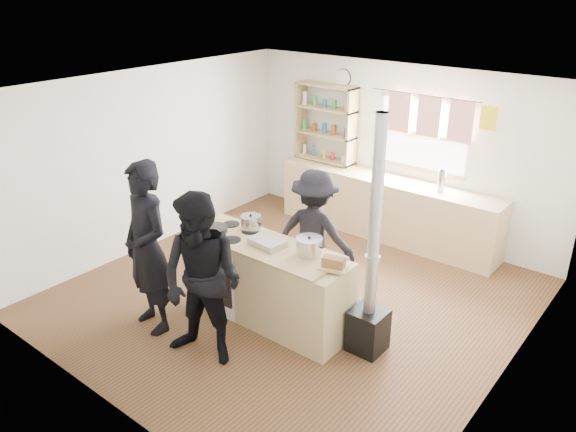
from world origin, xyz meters
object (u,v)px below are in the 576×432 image
object	(u,v)px
stockpot_counter	(309,246)
flue_heater	(370,294)
roast_tray	(267,242)
stockpot_stove	(251,222)
thermos	(441,181)
person_far	(315,233)
cooking_island	(272,284)
bread_board	(333,264)
person_near_right	(202,281)
skillet_greens	(214,229)
person_near_left	(147,248)

from	to	relation	value
stockpot_counter	flue_heater	world-z (taller)	flue_heater
roast_tray	stockpot_stove	size ratio (longest dim) A/B	1.68
thermos	roast_tray	world-z (taller)	thermos
roast_tray	person_far	world-z (taller)	person_far
cooking_island	bread_board	world-z (taller)	bread_board
roast_tray	person_near_right	xyz separation A→B (m)	(-0.04, -0.92, -0.08)
bread_board	stockpot_counter	bearing A→B (deg)	165.41
cooking_island	person_near_right	size ratio (longest dim) A/B	1.11
skillet_greens	stockpot_counter	xyz separation A→B (m)	(1.18, 0.21, 0.07)
skillet_greens	roast_tray	size ratio (longest dim) A/B	1.03
thermos	stockpot_stove	size ratio (longest dim) A/B	1.27
bread_board	stockpot_stove	bearing A→B (deg)	171.73
cooking_island	person_near_left	distance (m)	1.40
thermos	cooking_island	distance (m)	2.91
thermos	person_near_left	bearing A→B (deg)	-113.99
thermos	stockpot_counter	size ratio (longest dim) A/B	1.08
cooking_island	stockpot_stove	world-z (taller)	stockpot_stove
flue_heater	thermos	bearing A→B (deg)	99.99
bread_board	roast_tray	bearing A→B (deg)	-178.91
stockpot_stove	flue_heater	world-z (taller)	flue_heater
bread_board	cooking_island	bearing A→B (deg)	-179.00
flue_heater	bread_board	bearing A→B (deg)	-148.24
cooking_island	person_far	xyz separation A→B (m)	(-0.03, 0.82, 0.32)
person_far	bread_board	bearing A→B (deg)	125.74
thermos	cooking_island	xyz separation A→B (m)	(-0.66, -2.77, -0.58)
thermos	person_far	world-z (taller)	person_far
cooking_island	roast_tray	bearing A→B (deg)	-177.63
roast_tray	skillet_greens	bearing A→B (deg)	-172.04
stockpot_counter	person_near_right	bearing A→B (deg)	-116.59
cooking_island	stockpot_stove	xyz separation A→B (m)	(-0.47, 0.20, 0.55)
roast_tray	person_near_right	distance (m)	0.92
skillet_greens	flue_heater	bearing A→B (deg)	9.52
cooking_island	roast_tray	xyz separation A→B (m)	(-0.06, -0.00, 0.50)
cooking_island	bread_board	xyz separation A→B (m)	(0.79, 0.01, 0.51)
flue_heater	person_far	xyz separation A→B (m)	(-1.13, 0.61, 0.12)
thermos	bread_board	xyz separation A→B (m)	(0.13, -2.76, -0.07)
stockpot_stove	person_far	size ratio (longest dim) A/B	0.15
stockpot_counter	person_near_right	world-z (taller)	person_near_right
person_near_left	person_far	world-z (taller)	person_near_left
thermos	person_near_right	world-z (taller)	person_near_right
thermos	stockpot_counter	distance (m)	2.67
bread_board	person_near_left	distance (m)	1.97
bread_board	person_near_right	size ratio (longest dim) A/B	0.18
person_far	stockpot_counter	bearing A→B (deg)	112.47
cooking_island	skillet_greens	distance (m)	0.92
person_near_right	stockpot_stove	bearing A→B (deg)	95.82
flue_heater	person_near_right	xyz separation A→B (m)	(-1.21, -1.13, 0.23)
bread_board	person_near_right	bearing A→B (deg)	-133.46
thermos	stockpot_stove	world-z (taller)	thermos
stockpot_counter	person_near_right	size ratio (longest dim) A/B	0.16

